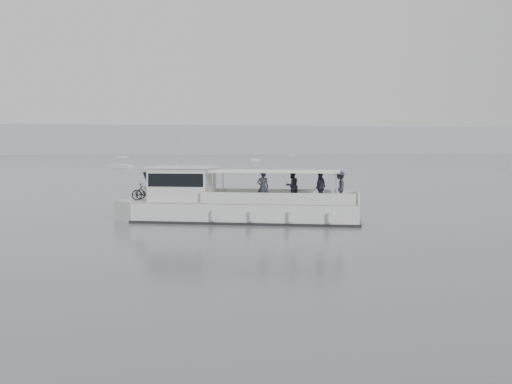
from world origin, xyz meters
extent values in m
plane|color=#505A5F|center=(0.00, 0.00, 0.00)|extent=(1400.00, 1400.00, 0.00)
cube|color=#939EA8|center=(0.00, 560.00, 14.00)|extent=(1400.00, 90.00, 28.00)
cube|color=silver|center=(5.00, 2.22, 0.45)|extent=(12.34, 6.62, 1.29)
cube|color=silver|center=(-0.69, 4.01, 0.45)|extent=(3.09, 3.09, 1.29)
cube|color=beige|center=(5.00, 2.22, 1.09)|extent=(12.34, 6.62, 0.06)
cube|color=black|center=(5.00, 2.22, 0.05)|extent=(12.56, 6.79, 0.18)
cube|color=silver|center=(7.17, 3.15, 1.39)|extent=(7.62, 2.48, 0.60)
cube|color=silver|center=(6.25, 0.23, 1.39)|extent=(7.62, 2.48, 0.60)
cube|color=silver|center=(10.65, 0.45, 1.39)|extent=(1.05, 3.07, 0.60)
cube|color=silver|center=(1.59, 3.30, 1.99)|extent=(3.84, 3.52, 1.79)
cube|color=black|center=(0.12, 3.76, 2.14)|extent=(1.28, 2.54, 1.15)
cube|color=black|center=(1.59, 3.30, 2.29)|extent=(3.66, 3.49, 0.70)
cube|color=silver|center=(1.59, 3.30, 2.93)|extent=(4.09, 3.77, 0.10)
cube|color=white|center=(6.52, 1.75, 2.73)|extent=(7.35, 4.87, 0.08)
cylinder|color=silver|center=(3.07, 1.37, 1.91)|extent=(0.07, 0.07, 1.64)
cylinder|color=silver|center=(3.90, 4.03, 1.91)|extent=(0.07, 0.07, 1.64)
cylinder|color=silver|center=(9.14, -0.54, 1.91)|extent=(0.07, 0.07, 1.64)
cylinder|color=silver|center=(9.97, 2.12, 1.91)|extent=(0.07, 0.07, 1.64)
cylinder|color=silver|center=(1.29, 4.33, 4.23)|extent=(0.04, 0.04, 2.59)
cylinder|color=silver|center=(1.76, 2.51, 4.03)|extent=(0.04, 0.04, 2.19)
cylinder|color=#BBBDC2|center=(3.06, 1.00, 0.50)|extent=(0.30, 0.30, 0.50)
cylinder|color=#BBBDC2|center=(4.95, 0.40, 0.50)|extent=(0.30, 0.30, 0.50)
cylinder|color=#BBBDC2|center=(6.85, -0.19, 0.50)|extent=(0.30, 0.30, 0.50)
cylinder|color=#BBBDC2|center=(8.75, -0.79, 0.50)|extent=(0.30, 0.30, 0.50)
imported|color=black|center=(-0.19, 4.27, 1.54)|extent=(1.81, 1.08, 0.90)
imported|color=black|center=(-0.43, 3.51, 1.57)|extent=(1.63, 0.90, 0.94)
imported|color=#262833|center=(5.68, 1.07, 1.93)|extent=(0.65, 0.47, 1.67)
imported|color=#262833|center=(7.49, 2.17, 1.93)|extent=(1.01, 0.93, 1.67)
imported|color=#262833|center=(8.62, 0.46, 1.93)|extent=(0.96, 1.00, 1.67)
imported|color=#262833|center=(9.87, 1.11, 1.93)|extent=(0.87, 1.20, 1.67)
cube|color=silver|center=(-9.34, 103.01, 0.30)|extent=(6.29, 5.91, 0.75)
cube|color=silver|center=(-9.34, 103.01, 0.62)|extent=(2.93, 2.89, 0.45)
cylinder|color=silver|center=(-9.34, 103.01, 4.20)|extent=(0.08, 0.08, 7.20)
cube|color=silver|center=(34.24, 185.79, 0.30)|extent=(5.66, 4.56, 0.75)
cube|color=silver|center=(34.24, 185.79, 0.62)|extent=(2.50, 2.38, 0.45)
cylinder|color=silver|center=(34.24, 185.79, 3.68)|extent=(0.08, 0.08, 6.16)
cube|color=silver|center=(95.05, 390.61, 0.30)|extent=(5.22, 5.45, 0.75)
cube|color=silver|center=(95.05, 390.61, 0.62)|extent=(2.53, 2.56, 0.45)
cube|color=silver|center=(-22.58, 300.79, 0.30)|extent=(5.64, 2.40, 0.75)
cube|color=silver|center=(-22.58, 300.79, 0.62)|extent=(2.08, 1.75, 0.45)
cylinder|color=silver|center=(-22.58, 300.79, 3.61)|extent=(0.08, 0.08, 6.01)
camera|label=1|loc=(0.63, -28.13, 3.83)|focal=40.00mm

